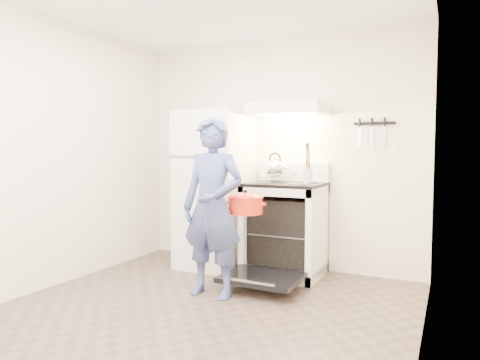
% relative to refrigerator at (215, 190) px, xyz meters
% --- Properties ---
extents(floor, '(3.60, 3.60, 0.00)m').
position_rel_refrigerator_xyz_m(floor, '(0.58, -1.45, -0.85)').
color(floor, brown).
rests_on(floor, ground).
extents(back_wall, '(3.20, 0.02, 2.50)m').
position_rel_refrigerator_xyz_m(back_wall, '(0.58, 0.35, 0.40)').
color(back_wall, beige).
rests_on(back_wall, ground).
extents(refrigerator, '(0.70, 0.70, 1.70)m').
position_rel_refrigerator_xyz_m(refrigerator, '(0.00, 0.00, 0.00)').
color(refrigerator, white).
rests_on(refrigerator, floor).
extents(stove_body, '(0.76, 0.65, 0.92)m').
position_rel_refrigerator_xyz_m(stove_body, '(0.81, 0.02, -0.39)').
color(stove_body, white).
rests_on(stove_body, floor).
extents(cooktop, '(0.76, 0.65, 0.03)m').
position_rel_refrigerator_xyz_m(cooktop, '(0.81, 0.02, 0.09)').
color(cooktop, black).
rests_on(cooktop, stove_body).
extents(backsplash, '(0.76, 0.07, 0.20)m').
position_rel_refrigerator_xyz_m(backsplash, '(0.81, 0.31, 0.20)').
color(backsplash, white).
rests_on(backsplash, cooktop).
extents(oven_door, '(0.70, 0.54, 0.04)m').
position_rel_refrigerator_xyz_m(oven_door, '(0.81, -0.57, -0.72)').
color(oven_door, black).
rests_on(oven_door, floor).
extents(oven_rack, '(0.60, 0.52, 0.01)m').
position_rel_refrigerator_xyz_m(oven_rack, '(0.81, 0.02, -0.41)').
color(oven_rack, slate).
rests_on(oven_rack, stove_body).
extents(range_hood, '(0.76, 0.50, 0.12)m').
position_rel_refrigerator_xyz_m(range_hood, '(0.81, 0.10, 0.86)').
color(range_hood, white).
rests_on(range_hood, back_wall).
extents(knife_strip, '(0.40, 0.02, 0.03)m').
position_rel_refrigerator_xyz_m(knife_strip, '(1.63, 0.33, 0.70)').
color(knife_strip, black).
rests_on(knife_strip, back_wall).
extents(pizza_stone, '(0.34, 0.34, 0.02)m').
position_rel_refrigerator_xyz_m(pizza_stone, '(0.89, -0.03, -0.40)').
color(pizza_stone, '#8E6C4F').
rests_on(pizza_stone, oven_rack).
extents(tea_kettle, '(0.25, 0.21, 0.31)m').
position_rel_refrigerator_xyz_m(tea_kettle, '(0.65, 0.14, 0.25)').
color(tea_kettle, silver).
rests_on(tea_kettle, cooktop).
extents(utensil_jar, '(0.10, 0.10, 0.13)m').
position_rel_refrigerator_xyz_m(utensil_jar, '(1.13, -0.24, 0.20)').
color(utensil_jar, silver).
rests_on(utensil_jar, cooktop).
extents(person, '(0.58, 0.38, 1.57)m').
position_rel_refrigerator_xyz_m(person, '(0.47, -0.87, -0.07)').
color(person, navy).
rests_on(person, floor).
extents(dutch_oven, '(0.38, 0.31, 0.25)m').
position_rel_refrigerator_xyz_m(dutch_oven, '(0.69, -0.66, -0.06)').
color(dutch_oven, red).
rests_on(dutch_oven, person).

